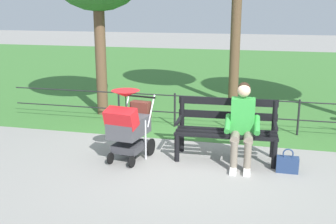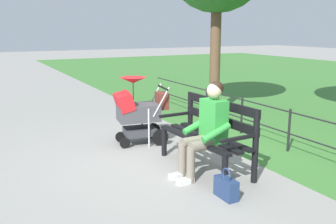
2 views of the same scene
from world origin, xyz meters
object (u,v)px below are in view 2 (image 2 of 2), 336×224
Objects in this scene: handbag at (226,188)px; person_on_bench at (207,127)px; park_bench at (210,131)px; stroller at (138,110)px.

person_on_bench is at bearing -13.89° from handbag.
park_bench is at bearing -40.53° from person_on_bench.
handbag is (-0.69, 0.17, -0.55)m from person_on_bench.
person_on_bench reaches higher than stroller.
park_bench is 0.37m from person_on_bench.
person_on_bench reaches higher than handbag.
stroller is 2.49m from handbag.
park_bench is 1.27× the size of person_on_bench.
handbag is (-0.96, 0.39, -0.40)m from park_bench.
person_on_bench is 1.11× the size of stroller.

